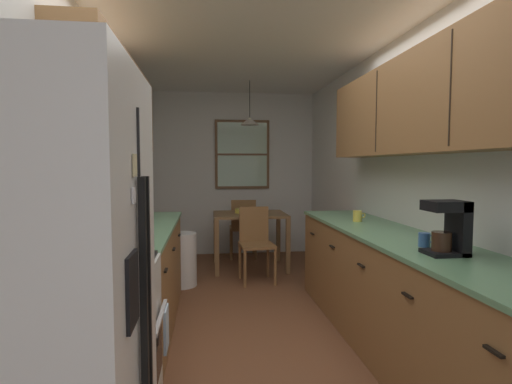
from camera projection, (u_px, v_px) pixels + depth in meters
name	position (u px, v px, depth m)	size (l,w,h in m)	color
ground_plane	(250.00, 313.00, 3.78)	(12.00, 12.00, 0.00)	brown
wall_left	(100.00, 181.00, 3.53)	(0.10, 9.00, 2.55)	silver
wall_right	(387.00, 180.00, 3.86)	(0.10, 9.00, 2.55)	silver
wall_back	(232.00, 174.00, 6.32)	(4.40, 0.10, 2.55)	silver
ceiling_slab	(250.00, 37.00, 3.60)	(4.40, 9.00, 0.08)	white
refrigerator	(38.00, 330.00, 1.31)	(0.70, 0.76, 1.75)	white
stove_range	(93.00, 350.00, 2.03)	(0.66, 0.60, 1.10)	white
microwave_over_range	(62.00, 108.00, 1.93)	(0.39, 0.58, 0.31)	black
counter_left	(137.00, 279.00, 3.36)	(0.64, 2.08, 0.90)	olive
upper_cabinets_left	(114.00, 104.00, 3.19)	(0.33, 2.16, 0.70)	olive
counter_right	(401.00, 298.00, 2.89)	(0.64, 3.32, 0.90)	olive
upper_cabinets_right	(429.00, 102.00, 2.76)	(0.33, 3.00, 0.71)	olive
dining_table	(250.00, 222.00, 5.41)	(0.98, 0.76, 0.76)	brown
dining_chair_near	(256.00, 240.00, 4.84)	(0.43, 0.43, 0.90)	olive
dining_chair_far	(243.00, 226.00, 6.00)	(0.41, 0.41, 0.90)	olive
pendant_light	(250.00, 121.00, 5.31)	(0.26, 0.26, 0.59)	black
back_window	(242.00, 155.00, 6.24)	(0.86, 0.05, 1.08)	brown
trash_bin	(182.00, 260.00, 4.63)	(0.34, 0.34, 0.63)	white
storage_canister	(113.00, 233.00, 2.49)	(0.10, 0.10, 0.18)	red
dish_towel	(166.00, 329.00, 2.22)	(0.02, 0.16, 0.24)	silver
coffee_maker	(450.00, 226.00, 2.28)	(0.22, 0.18, 0.31)	black
mug_by_coffeemaker	(425.00, 240.00, 2.51)	(0.11, 0.07, 0.09)	#335999
mug_spare	(358.00, 216.00, 3.63)	(0.12, 0.08, 0.10)	#E5CC4C
table_serving_bowl	(242.00, 211.00, 5.43)	(0.20, 0.20, 0.06)	#E0D14C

